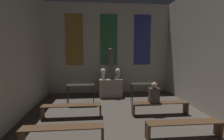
% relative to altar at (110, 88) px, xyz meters
% --- Properties ---
extents(wall_back, '(6.85, 0.16, 4.84)m').
position_rel_altar_xyz_m(wall_back, '(0.00, 1.00, 1.99)').
color(wall_back, beige).
rests_on(wall_back, ground_plane).
extents(altar, '(1.12, 0.69, 0.92)m').
position_rel_altar_xyz_m(altar, '(0.00, 0.00, 0.00)').
color(altar, gray).
rests_on(altar, ground_plane).
extents(statue, '(0.27, 0.27, 1.54)m').
position_rel_altar_xyz_m(statue, '(0.00, -0.00, 1.19)').
color(statue, '#5B5651').
rests_on(statue, altar).
extents(flower_vase_left, '(0.26, 0.26, 0.53)m').
position_rel_altar_xyz_m(flower_vase_left, '(-0.37, 0.00, 0.77)').
color(flower_vase_left, beige).
rests_on(flower_vase_left, altar).
extents(flower_vase_right, '(0.26, 0.26, 0.53)m').
position_rel_altar_xyz_m(flower_vase_right, '(0.37, 0.00, 0.77)').
color(flower_vase_right, beige).
rests_on(flower_vase_right, altar).
extents(candle_rack_left, '(1.16, 0.40, 1.08)m').
position_rel_altar_xyz_m(candle_rack_left, '(-1.39, -1.19, 0.28)').
color(candle_rack_left, '#332D28').
rests_on(candle_rack_left, ground_plane).
extents(candle_rack_right, '(1.16, 0.40, 1.08)m').
position_rel_altar_xyz_m(candle_rack_right, '(1.40, -1.19, 0.28)').
color(candle_rack_right, '#332D28').
rests_on(candle_rack_right, ground_plane).
extents(pew_third_left, '(2.05, 0.36, 0.46)m').
position_rel_altar_xyz_m(pew_third_left, '(-1.59, -4.37, -0.12)').
color(pew_third_left, '#4C331E').
rests_on(pew_third_left, ground_plane).
extents(pew_third_right, '(2.05, 0.36, 0.46)m').
position_rel_altar_xyz_m(pew_third_right, '(1.59, -4.37, -0.12)').
color(pew_third_right, '#4C331E').
rests_on(pew_third_right, ground_plane).
extents(pew_back_left, '(2.05, 0.36, 0.46)m').
position_rel_altar_xyz_m(pew_back_left, '(-1.59, -2.63, -0.12)').
color(pew_back_left, '#4C331E').
rests_on(pew_back_left, ground_plane).
extents(pew_back_right, '(2.05, 0.36, 0.46)m').
position_rel_altar_xyz_m(pew_back_right, '(1.59, -2.63, -0.12)').
color(pew_back_right, '#4C331E').
rests_on(pew_back_right, ground_plane).
extents(person_seated, '(0.36, 0.24, 0.75)m').
position_rel_altar_xyz_m(person_seated, '(1.35, -2.63, 0.34)').
color(person_seated, '#4C4238').
rests_on(person_seated, pew_back_right).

